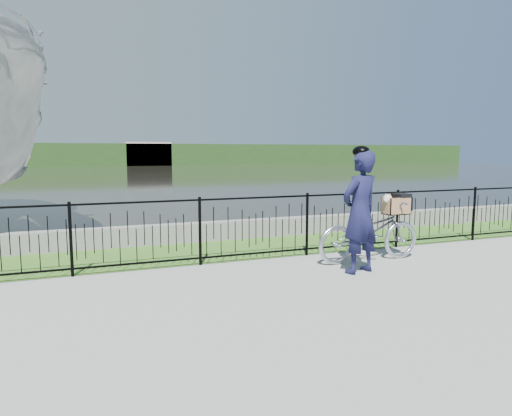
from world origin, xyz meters
name	(u,v)px	position (x,y,z in m)	size (l,w,h in m)	color
ground	(296,284)	(0.00, 0.00, 0.00)	(120.00, 120.00, 0.00)	gray
grass_strip	(238,248)	(0.00, 2.60, 0.00)	(60.00, 2.00, 0.01)	#38651F
water	(117,175)	(0.00, 33.00, 0.00)	(120.00, 120.00, 0.00)	black
quay_wall	(223,230)	(0.00, 3.60, 0.20)	(60.00, 0.30, 0.40)	slate
fence	(256,228)	(0.00, 1.60, 0.58)	(14.00, 0.06, 1.15)	black
far_treeline	(102,155)	(0.00, 60.00, 1.50)	(120.00, 6.00, 3.00)	#213F18
far_building_right	(148,154)	(6.00, 58.50, 1.60)	(6.00, 3.00, 3.20)	#B09F8E
bicycle_rig	(370,231)	(1.81, 0.81, 0.53)	(1.97, 0.69, 1.18)	#A9ADB5
cyclist	(360,211)	(1.21, 0.24, 0.98)	(0.80, 0.63, 1.98)	#131334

